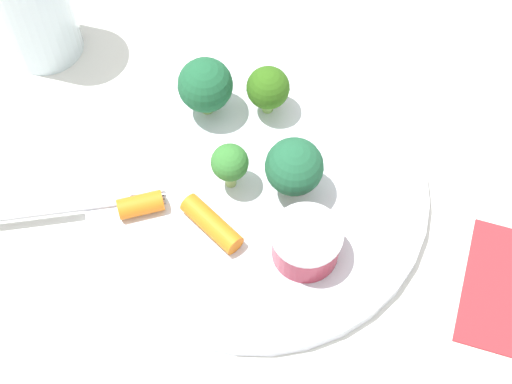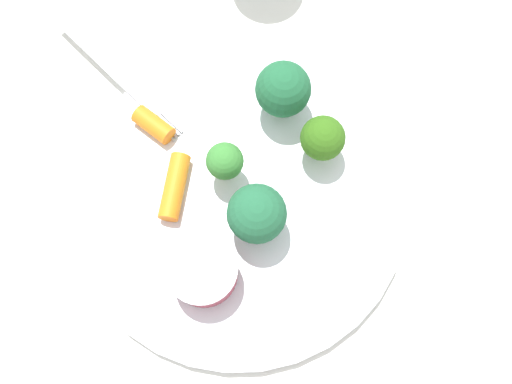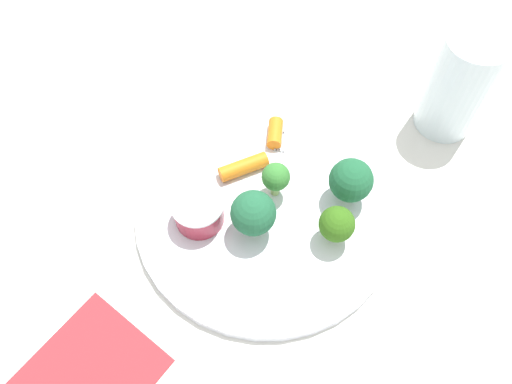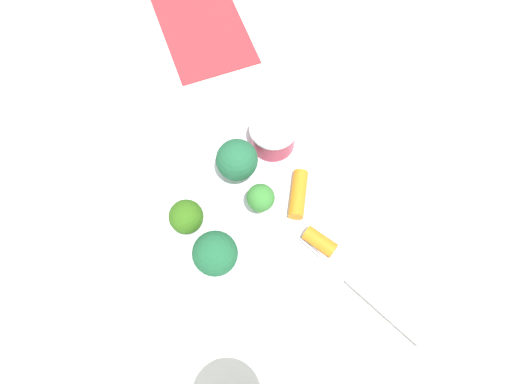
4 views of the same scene
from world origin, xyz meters
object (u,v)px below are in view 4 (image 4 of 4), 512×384
plate (251,196)px  broccoli_floret_3 (215,254)px  broccoli_floret_1 (187,218)px  carrot_stick_0 (298,194)px  fork (357,287)px  broccoli_floret_2 (262,198)px  napkin (200,20)px  broccoli_floret_0 (239,159)px  carrot_stick_1 (320,242)px  sauce_cup (273,136)px

plate → broccoli_floret_3: 0.10m
broccoli_floret_1 → carrot_stick_0: bearing=76.4°
broccoli_floret_3 → fork: 0.15m
broccoli_floret_2 → napkin: size_ratio=0.24×
broccoli_floret_0 → carrot_stick_1: 0.13m
broccoli_floret_1 → napkin: broccoli_floret_1 is taller
plate → sauce_cup: sauce_cup is taller
broccoli_floret_1 → broccoli_floret_2: bearing=75.6°
plate → broccoli_floret_2: 0.04m
sauce_cup → carrot_stick_1: size_ratio=1.52×
carrot_stick_0 → broccoli_floret_1: bearing=-103.6°
sauce_cup → fork: 0.20m
broccoli_floret_1 → plate: bearing=90.8°
broccoli_floret_2 → sauce_cup: bearing=140.3°
fork → sauce_cup: bearing=175.4°
sauce_cup → napkin: size_ratio=0.28×
sauce_cup → napkin: sauce_cup is taller
sauce_cup → fork: (0.19, -0.02, -0.02)m
plate → broccoli_floret_0: 0.05m
broccoli_floret_0 → plate: bearing=-5.0°
plate → sauce_cup: size_ratio=5.16×
carrot_stick_0 → broccoli_floret_2: bearing=-102.0°
broccoli_floret_0 → broccoli_floret_2: broccoli_floret_0 is taller
plate → broccoli_floret_1: 0.09m
carrot_stick_0 → fork: (0.12, -0.00, -0.01)m
carrot_stick_1 → broccoli_floret_2: bearing=-154.5°
broccoli_floret_1 → broccoli_floret_3: (0.05, 0.01, 0.00)m
sauce_cup → broccoli_floret_3: bearing=-53.0°
broccoli_floret_2 → carrot_stick_0: bearing=78.0°
broccoli_floret_0 → broccoli_floret_3: 0.11m
plate → napkin: plate is taller
fork → carrot_stick_1: bearing=-173.3°
broccoli_floret_0 → broccoli_floret_1: (0.03, -0.08, -0.00)m
broccoli_floret_1 → fork: (0.15, 0.12, -0.03)m
broccoli_floret_3 → napkin: (-0.32, 0.15, -0.04)m
broccoli_floret_2 → broccoli_floret_3: (0.03, -0.07, 0.00)m
napkin → carrot_stick_0: bearing=-6.0°
carrot_stick_1 → broccoli_floret_1: bearing=-128.2°
broccoli_floret_3 → sauce_cup: bearing=127.0°
carrot_stick_0 → fork: carrot_stick_0 is taller
broccoli_floret_2 → napkin: broccoli_floret_2 is taller
broccoli_floret_0 → broccoli_floret_3: bearing=-42.4°
plate → broccoli_floret_1: broccoli_floret_1 is taller
broccoli_floret_0 → carrot_stick_1: bearing=14.7°
broccoli_floret_1 → fork: size_ratio=0.30×
plate → fork: (0.15, 0.04, 0.01)m
carrot_stick_1 → carrot_stick_0: bearing=170.3°
broccoli_floret_1 → broccoli_floret_2: 0.08m
plate → broccoli_floret_1: bearing=-89.2°
plate → fork: 0.16m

